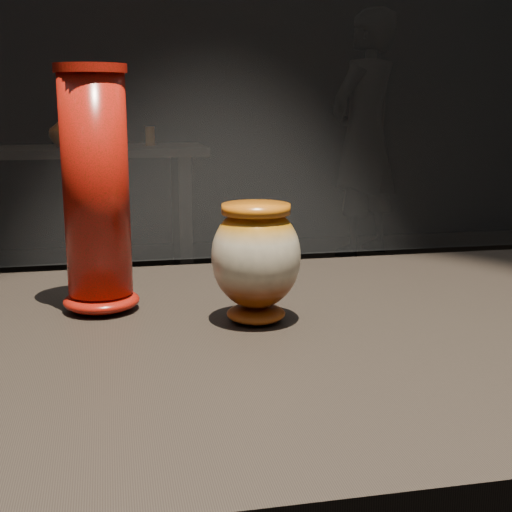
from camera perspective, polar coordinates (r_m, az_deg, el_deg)
The scene contains 7 objects.
display_plinth at distance 1.07m, azimuth 4.64°, elevation -19.64°, with size 2.00×0.80×0.90m.
main_vase at distance 0.95m, azimuth -0.00°, elevation -0.17°, with size 0.13×0.13×0.16m.
tall_vase at distance 1.01m, azimuth -12.65°, elevation 4.78°, with size 0.13×0.13×0.34m.
back_shelf at distance 4.62m, azimuth -16.58°, elevation 5.06°, with size 2.00×0.60×0.90m.
back_vase_mid at distance 4.59m, azimuth -14.96°, elevation 9.78°, with size 0.21×0.21×0.22m, color #6B2A09.
back_vase_right at distance 4.63m, azimuth -8.47°, elevation 9.48°, with size 0.06×0.06×0.12m, color #8B5C14.
visitor at distance 5.52m, azimuth 8.65°, elevation 9.55°, with size 0.67×0.44×1.84m, color black.
Camera 1 is at (-0.26, -0.86, 1.20)m, focal length 50.00 mm.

